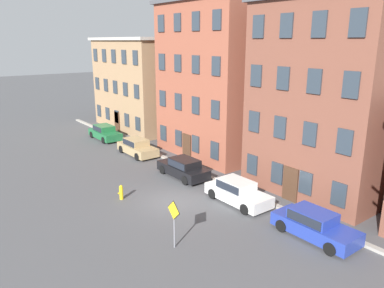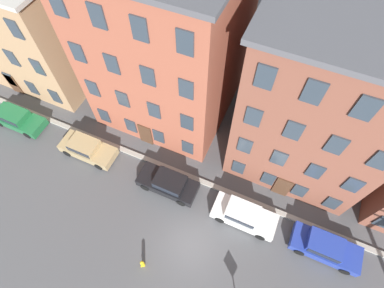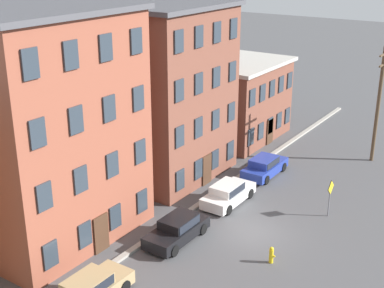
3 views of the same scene
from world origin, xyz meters
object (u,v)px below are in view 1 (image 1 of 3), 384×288
Objects in this scene: car_green at (105,132)px; car_white at (237,191)px; car_tan at (137,146)px; car_blue at (314,224)px; caution_sign at (174,217)px; fire_hydrant at (121,192)px; car_black at (184,167)px.

car_green and car_white have the same top height.
car_tan is 18.32m from car_blue.
fire_hydrant is at bearing 174.69° from caution_sign.
car_blue is 4.58× the size of fire_hydrant.
car_green is 25.17m from car_blue.
car_black is (7.09, -0.08, 0.00)m from car_tan.
caution_sign is at bearing -38.89° from car_black.
fire_hydrant is (0.87, -5.58, -0.27)m from car_black.
car_black is at bearing -0.65° from car_green.
caution_sign is (7.70, -6.21, 0.92)m from car_black.
car_white is 7.38m from fire_hydrant.
car_green is 15.88m from fire_hydrant.
car_black is 1.77× the size of caution_sign.
caution_sign is (1.98, -6.19, 0.92)m from car_white.
fire_hydrant is at bearing -151.38° from car_blue.
car_blue is at bearing 28.62° from fire_hydrant.
car_blue is (18.32, -0.00, 0.00)m from car_tan.
car_tan is at bearing -0.67° from car_green.
car_tan and car_white have the same top height.
caution_sign reaches higher than fire_hydrant.
caution_sign reaches higher than car_white.
car_black is 1.00× the size of car_white.
car_tan is 12.81m from car_white.
car_black is at bearing 98.87° from fire_hydrant.
car_white is at bearing -0.52° from car_green.
car_green is at bearing 179.35° from car_black.
car_black is 5.65m from fire_hydrant.
caution_sign reaches higher than car_black.
car_green is at bearing 179.82° from car_blue.
car_blue is 11.81m from fire_hydrant.
car_green is 1.00× the size of car_tan.
car_blue is (11.24, 0.08, 0.00)m from car_black.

